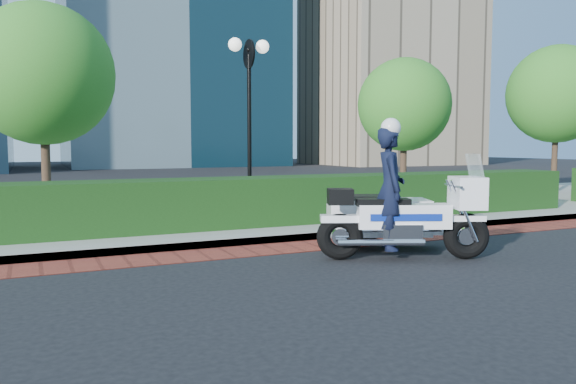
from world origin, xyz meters
name	(u,v)px	position (x,y,z in m)	size (l,w,h in m)	color
ground	(311,266)	(0.00, 0.00, 0.00)	(120.00, 120.00, 0.00)	black
brick_strip	(272,249)	(0.00, 1.50, 0.01)	(60.00, 1.00, 0.01)	maroon
sidewalk	(201,216)	(0.00, 6.00, 0.07)	(60.00, 8.00, 0.15)	gray
hedge_main	(233,202)	(0.00, 3.60, 0.65)	(18.00, 1.20, 1.00)	black
lamppost	(249,98)	(1.00, 5.20, 2.96)	(1.02, 0.70, 4.21)	black
tree_b	(43,74)	(-3.50, 6.50, 3.43)	(3.20, 3.20, 4.89)	#332319
tree_c	(404,105)	(6.50, 6.50, 3.05)	(2.80, 2.80, 4.30)	#332319
tree_d	(557,94)	(13.00, 6.50, 3.61)	(3.40, 3.40, 5.16)	#332319
tower_right	(390,17)	(28.00, 38.00, 14.00)	(14.00, 12.00, 28.00)	gray
police_motorcycle	(391,209)	(1.62, 0.21, 0.78)	(2.66, 2.50, 2.27)	black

